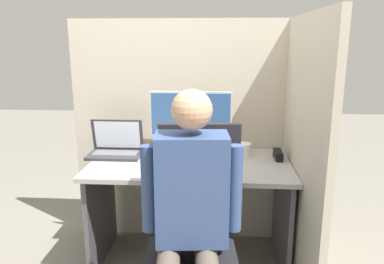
# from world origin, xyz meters

# --- Properties ---
(cubicle_panel_back) EXTENTS (1.82, 0.04, 1.68)m
(cubicle_panel_back) POSITION_xyz_m (0.00, 0.74, 0.84)
(cubicle_panel_back) COLOR #B7AD99
(cubicle_panel_back) RESTS_ON ground
(cubicle_panel_right) EXTENTS (0.04, 1.36, 1.68)m
(cubicle_panel_right) POSITION_xyz_m (0.69, 0.29, 0.84)
(cubicle_panel_right) COLOR #B7AD99
(cubicle_panel_right) RESTS_ON ground
(desk) EXTENTS (1.32, 0.72, 0.74)m
(desk) POSITION_xyz_m (0.00, 0.36, 0.55)
(desk) COLOR #9E9993
(desk) RESTS_ON ground
(paper_box) EXTENTS (0.33, 0.22, 0.05)m
(paper_box) POSITION_xyz_m (-0.01, 0.57, 0.76)
(paper_box) COLOR orange
(paper_box) RESTS_ON desk
(monitor) EXTENTS (0.58, 0.18, 0.39)m
(monitor) POSITION_xyz_m (-0.01, 0.58, 1.00)
(monitor) COLOR #B2B2B7
(monitor) RESTS_ON paper_box
(laptop) EXTENTS (0.37, 0.23, 0.25)m
(laptop) POSITION_xyz_m (-0.53, 0.47, 0.79)
(laptop) COLOR #2D2D33
(laptop) RESTS_ON desk
(mouse) EXTENTS (0.08, 0.05, 0.03)m
(mouse) POSITION_xyz_m (-0.23, 0.31, 0.75)
(mouse) COLOR black
(mouse) RESTS_ON desk
(stapler) EXTENTS (0.05, 0.15, 0.06)m
(stapler) POSITION_xyz_m (0.59, 0.47, 0.77)
(stapler) COLOR black
(stapler) RESTS_ON desk
(carrot_toy) EXTENTS (0.04, 0.14, 0.04)m
(carrot_toy) POSITION_xyz_m (0.11, 0.12, 0.76)
(carrot_toy) COLOR orange
(carrot_toy) RESTS_ON desk
(office_chair) EXTENTS (0.53, 0.57, 1.10)m
(office_chair) POSITION_xyz_m (0.07, -0.24, 0.55)
(office_chair) COLOR black
(office_chair) RESTS_ON ground
(person) EXTENTS (0.48, 0.46, 1.32)m
(person) POSITION_xyz_m (0.06, -0.41, 0.76)
(person) COLOR brown
(person) RESTS_ON ground
(coffee_mug) EXTENTS (0.09, 0.09, 0.08)m
(coffee_mug) POSITION_xyz_m (0.37, 0.55, 0.78)
(coffee_mug) COLOR white
(coffee_mug) RESTS_ON desk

